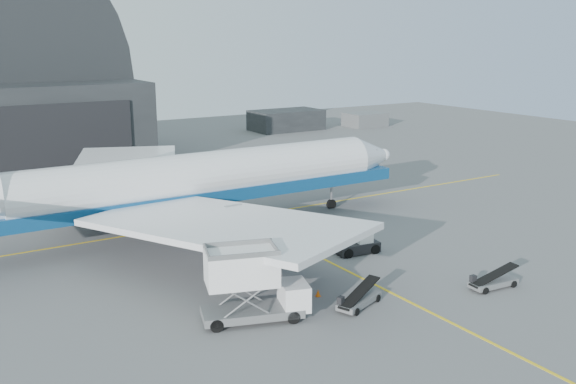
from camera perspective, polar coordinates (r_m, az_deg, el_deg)
ground at (r=51.26m, az=6.24°, el=-7.46°), size 200.00×200.00×0.00m
taxi_lines at (r=61.12m, az=-1.11°, el=-3.85°), size 80.00×42.12×0.02m
distant_bldg_a at (r=130.03m, az=-0.16°, el=5.54°), size 14.00×8.00×4.00m
distant_bldg_b at (r=136.55m, az=6.84°, el=5.83°), size 8.00×6.00×2.80m
airliner at (r=61.35m, az=-9.21°, el=0.83°), size 50.47×48.94×17.71m
catering_truck at (r=42.66m, az=-3.32°, el=-8.31°), size 7.53×4.63×4.86m
pushback_tug at (r=56.53m, az=6.17°, el=-4.70°), size 4.06×2.66×1.77m
belt_loader_a at (r=45.68m, az=6.30°, el=-9.50°), size 4.30×2.70×1.62m
belt_loader_b at (r=50.94m, az=17.75°, el=-7.60°), size 4.23×1.72×1.59m
traffic_cone at (r=47.24m, az=2.69°, el=-8.96°), size 0.36×0.36×0.52m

